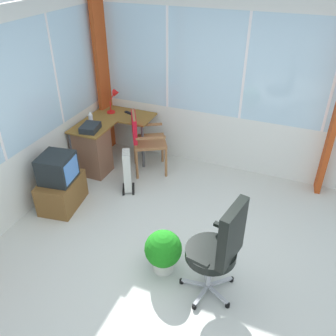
# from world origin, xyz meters

# --- Properties ---
(ground) EXTENTS (5.46, 5.56, 0.06)m
(ground) POSITION_xyz_m (0.00, 0.00, -0.03)
(ground) COLOR beige
(east_window_panel) EXTENTS (0.07, 4.56, 2.51)m
(east_window_panel) POSITION_xyz_m (2.26, 0.00, 1.25)
(east_window_panel) COLOR silver
(east_window_panel) RESTS_ON ground
(curtain_corner) EXTENTS (0.34, 0.09, 2.41)m
(curtain_corner) POSITION_xyz_m (2.13, 2.18, 1.20)
(curtain_corner) COLOR #B3431A
(curtain_corner) RESTS_ON ground
(desk) EXTENTS (1.13, 0.96, 0.75)m
(desk) POSITION_xyz_m (1.36, 1.98, 0.40)
(desk) COLOR olive
(desk) RESTS_ON ground
(desk_lamp) EXTENTS (0.22, 0.19, 0.37)m
(desk_lamp) POSITION_xyz_m (2.01, 1.94, 0.99)
(desk_lamp) COLOR red
(desk_lamp) RESTS_ON desk
(tv_remote) EXTENTS (0.09, 0.16, 0.02)m
(tv_remote) POSITION_xyz_m (2.01, 1.71, 0.76)
(tv_remote) COLOR black
(tv_remote) RESTS_ON desk
(spray_bottle) EXTENTS (0.06, 0.06, 0.22)m
(spray_bottle) POSITION_xyz_m (1.44, 2.04, 0.85)
(spray_bottle) COLOR silver
(spray_bottle) RESTS_ON desk
(paper_tray) EXTENTS (0.33, 0.28, 0.09)m
(paper_tray) POSITION_xyz_m (1.26, 1.95, 0.79)
(paper_tray) COLOR #22292D
(paper_tray) RESTS_ON desk
(wooden_armchair) EXTENTS (0.66, 0.66, 0.96)m
(wooden_armchair) POSITION_xyz_m (1.63, 1.32, 0.62)
(wooden_armchair) COLOR #94603A
(wooden_armchair) RESTS_ON ground
(office_chair) EXTENTS (0.62, 0.57, 1.15)m
(office_chair) POSITION_xyz_m (-0.19, -0.39, 0.66)
(office_chair) COLOR #B7B7BF
(office_chair) RESTS_ON ground
(tv_on_stand) EXTENTS (0.70, 0.53, 0.78)m
(tv_on_stand) POSITION_xyz_m (0.43, 1.93, 0.34)
(tv_on_stand) COLOR brown
(tv_on_stand) RESTS_ON ground
(space_heater) EXTENTS (0.33, 0.27, 0.63)m
(space_heater) POSITION_xyz_m (1.10, 1.29, 0.32)
(space_heater) COLOR silver
(space_heater) RESTS_ON ground
(potted_plant) EXTENTS (0.40, 0.40, 0.50)m
(potted_plant) POSITION_xyz_m (-0.10, 0.23, 0.28)
(potted_plant) COLOR silver
(potted_plant) RESTS_ON ground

